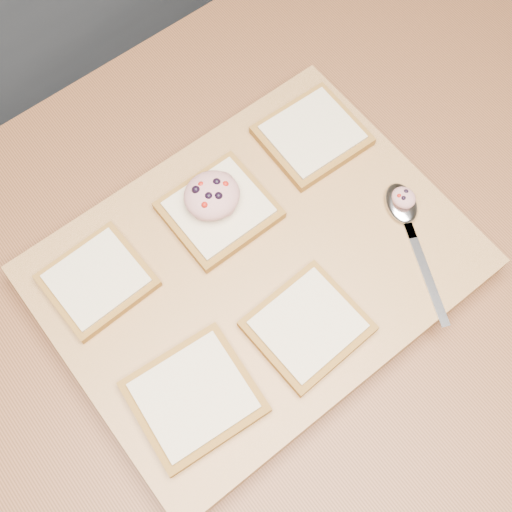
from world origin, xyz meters
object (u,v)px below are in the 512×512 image
at_px(tuna_salad_dollop, 212,195).
at_px(cutting_board, 256,270).
at_px(spoon, 405,213).
at_px(bread_far_center, 219,210).

bearing_deg(tuna_salad_dollop, cutting_board, -92.85).
height_order(cutting_board, spoon, spoon).
xyz_separation_m(tuna_salad_dollop, spoon, (0.18, -0.15, -0.03)).
bearing_deg(cutting_board, spoon, -18.57).
bearing_deg(cutting_board, bread_far_center, 85.62).
distance_m(bread_far_center, tuna_salad_dollop, 0.03).
bearing_deg(spoon, tuna_salad_dollop, 139.46).
distance_m(tuna_salad_dollop, spoon, 0.23).
relative_size(cutting_board, tuna_salad_dollop, 7.04).
distance_m(cutting_board, spoon, 0.19).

